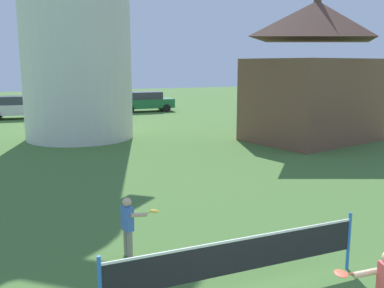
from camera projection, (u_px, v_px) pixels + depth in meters
tennis_net at (240, 256)px, 7.02m from camera, size 4.63×0.06×1.10m
player_far at (129, 223)px, 8.46m from camera, size 0.78×0.39×1.21m
parked_car_silver at (18, 107)px, 29.85m from camera, size 4.15×2.26×1.56m
parked_car_cream at (85, 104)px, 32.06m from camera, size 4.63×2.30×1.56m
parked_car_green at (146, 101)px, 34.30m from camera, size 4.41×2.06×1.56m
chapel at (314, 74)px, 20.97m from camera, size 7.18×5.92×7.60m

